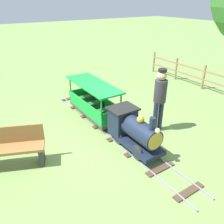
# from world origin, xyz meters

# --- Properties ---
(ground_plane) EXTENTS (60.00, 60.00, 0.00)m
(ground_plane) POSITION_xyz_m (0.00, 0.00, 0.00)
(ground_plane) COLOR #75934C
(track) EXTENTS (0.67, 5.70, 0.04)m
(track) POSITION_xyz_m (0.00, -0.05, 0.02)
(track) COLOR gray
(track) RESTS_ON ground_plane
(locomotive) EXTENTS (0.63, 1.45, 0.99)m
(locomotive) POSITION_xyz_m (0.00, 0.82, 0.49)
(locomotive) COLOR #192338
(locomotive) RESTS_ON ground_plane
(passenger_car) EXTENTS (0.73, 2.00, 0.97)m
(passenger_car) POSITION_xyz_m (0.00, -0.95, 0.43)
(passenger_car) COLOR #3F3F3F
(passenger_car) RESTS_ON ground_plane
(conductor_person) EXTENTS (0.30, 0.30, 1.62)m
(conductor_person) POSITION_xyz_m (-1.01, 0.55, 0.96)
(conductor_person) COLOR #282D47
(conductor_person) RESTS_ON ground_plane
(park_bench) EXTENTS (1.35, 0.88, 0.82)m
(park_bench) POSITION_xyz_m (2.39, -0.05, 0.42)
(park_bench) COLOR olive
(park_bench) RESTS_ON ground_plane
(fence_section) EXTENTS (0.08, 6.78, 0.90)m
(fence_section) POSITION_xyz_m (-4.51, -0.05, 0.48)
(fence_section) COLOR #93754C
(fence_section) RESTS_ON ground_plane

